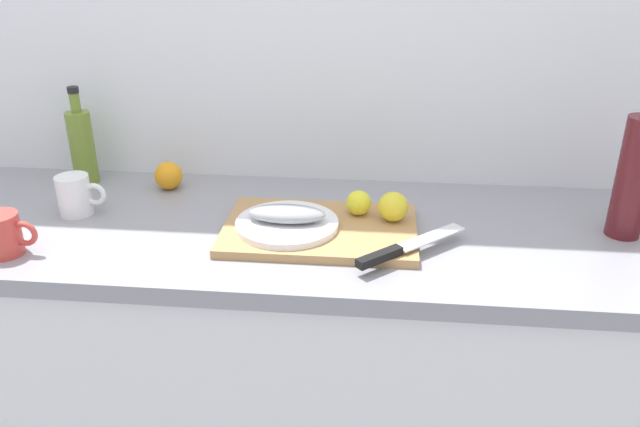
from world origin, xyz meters
TOP-DOWN VIEW (x-y plane):
  - back_wall at (0.00, 0.33)m, footprint 3.20×0.05m
  - kitchen_counter at (0.00, 0.00)m, footprint 2.00×0.60m
  - cutting_board at (0.10, -0.04)m, footprint 0.43×0.29m
  - white_plate at (0.03, -0.05)m, footprint 0.23×0.23m
  - fish_fillet at (0.03, -0.05)m, footprint 0.17×0.07m
  - chef_knife at (0.27, -0.15)m, footprint 0.23×0.22m
  - lemon_0 at (0.26, 0.01)m, footprint 0.07×0.07m
  - lemon_1 at (0.18, 0.03)m, footprint 0.06×0.06m
  - olive_oil_bottle at (-0.56, 0.22)m, footprint 0.06×0.06m
  - wine_bottle at (0.77, 0.03)m, footprint 0.07×0.07m
  - coffee_mug_0 at (-0.55, -0.20)m, footprint 0.12×0.08m
  - coffee_mug_1 at (-0.49, 0.01)m, footprint 0.12×0.08m
  - orange_1 at (-0.32, 0.19)m, footprint 0.07×0.07m

SIDE VIEW (x-z plane):
  - kitchen_counter at x=0.00m, z-range 0.00..0.90m
  - cutting_board at x=0.10m, z-range 0.90..0.92m
  - white_plate at x=0.03m, z-range 0.92..0.93m
  - chef_knife at x=0.27m, z-range 0.92..0.94m
  - orange_1 at x=-0.32m, z-range 0.90..0.97m
  - coffee_mug_0 at x=-0.55m, z-range 0.90..0.99m
  - lemon_1 at x=0.18m, z-range 0.92..0.98m
  - coffee_mug_1 at x=-0.49m, z-range 0.90..1.00m
  - fish_fillet at x=0.03m, z-range 0.94..0.97m
  - lemon_0 at x=0.26m, z-range 0.92..0.99m
  - olive_oil_bottle at x=-0.56m, z-range 0.87..1.13m
  - wine_bottle at x=0.77m, z-range 0.87..1.22m
  - back_wall at x=0.00m, z-range 0.00..2.50m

